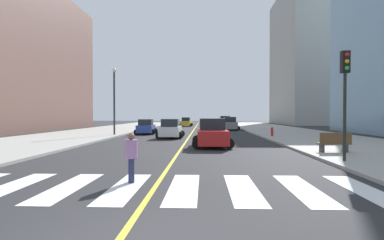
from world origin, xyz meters
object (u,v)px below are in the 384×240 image
object	(u,v)px
fire_hydrant	(272,132)
street_lamp	(114,95)
car_yellow_third	(186,122)
traffic_light_near_corner	(345,84)
park_bench	(334,143)
car_white_fourth	(171,129)
car_black_second	(225,122)
pedestrian_crossing	(131,155)
car_blue_nearest	(146,127)
car_red_sixth	(212,134)
car_gray_fifth	(230,124)

from	to	relation	value
fire_hydrant	street_lamp	world-z (taller)	street_lamp
car_yellow_third	traffic_light_near_corner	world-z (taller)	traffic_light_near_corner
park_bench	car_white_fourth	bearing A→B (deg)	37.26
car_black_second	pedestrian_crossing	xyz separation A→B (m)	(-6.28, -45.74, -0.06)
traffic_light_near_corner	park_bench	distance (m)	4.48
car_white_fourth	traffic_light_near_corner	distance (m)	18.21
fire_hydrant	car_white_fourth	bearing A→B (deg)	-173.71
park_bench	car_yellow_third	bearing A→B (deg)	10.39
car_blue_nearest	park_bench	world-z (taller)	car_blue_nearest
fire_hydrant	street_lamp	bearing A→B (deg)	174.34
car_yellow_third	fire_hydrant	bearing A→B (deg)	-68.06
car_black_second	pedestrian_crossing	distance (m)	46.16
traffic_light_near_corner	street_lamp	xyz separation A→B (m)	(-16.00, 17.92, 0.70)
car_red_sixth	fire_hydrant	world-z (taller)	car_red_sixth
car_black_second	car_red_sixth	xyz separation A→B (m)	(-3.31, -34.42, -0.03)
car_black_second	car_white_fourth	distance (m)	27.41
car_blue_nearest	car_black_second	world-z (taller)	car_black_second
park_bench	pedestrian_crossing	xyz separation A→B (m)	(-9.73, -7.29, 0.22)
car_black_second	car_yellow_third	size ratio (longest dim) A/B	1.15
pedestrian_crossing	park_bench	bearing A→B (deg)	117.87
car_gray_fifth	car_red_sixth	distance (m)	23.76
car_gray_fifth	traffic_light_near_corner	size ratio (longest dim) A/B	0.88
car_yellow_third	park_bench	distance (m)	42.98
park_bench	street_lamp	distance (m)	22.71
traffic_light_near_corner	car_yellow_third	bearing A→B (deg)	-77.59
car_black_second	car_gray_fifth	xyz separation A→B (m)	(-0.01, -10.89, -0.05)
car_red_sixth	traffic_light_near_corner	size ratio (longest dim) A/B	0.91
pedestrian_crossing	fire_hydrant	distance (m)	22.34
car_blue_nearest	park_bench	bearing A→B (deg)	-54.41
car_gray_fifth	car_red_sixth	world-z (taller)	car_red_sixth
pedestrian_crossing	fire_hydrant	world-z (taller)	pedestrian_crossing
car_black_second	pedestrian_crossing	bearing A→B (deg)	82.86
car_black_second	fire_hydrant	size ratio (longest dim) A/B	5.20
pedestrian_crossing	street_lamp	world-z (taller)	street_lamp
traffic_light_near_corner	street_lamp	distance (m)	24.04
car_black_second	car_red_sixth	size ratio (longest dim) A/B	1.02
car_gray_fifth	park_bench	bearing A→B (deg)	98.80
traffic_light_near_corner	pedestrian_crossing	bearing A→B (deg)	24.74
car_white_fourth	fire_hydrant	xyz separation A→B (m)	(10.01, 1.10, -0.29)
car_blue_nearest	pedestrian_crossing	world-z (taller)	car_blue_nearest
fire_hydrant	street_lamp	distance (m)	16.89
car_blue_nearest	traffic_light_near_corner	world-z (taller)	traffic_light_near_corner
car_red_sixth	park_bench	world-z (taller)	car_red_sixth
fire_hydrant	park_bench	bearing A→B (deg)	-87.64
car_blue_nearest	car_black_second	xyz separation A→B (m)	(10.64, 20.67, 0.14)
park_bench	street_lamp	world-z (taller)	street_lamp
traffic_light_near_corner	pedestrian_crossing	xyz separation A→B (m)	(-8.81, -4.06, -2.75)
car_gray_fifth	car_red_sixth	bearing A→B (deg)	83.67
car_blue_nearest	traffic_light_near_corner	xyz separation A→B (m)	(13.18, -21.01, 2.84)
car_blue_nearest	car_yellow_third	bearing A→B (deg)	79.28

